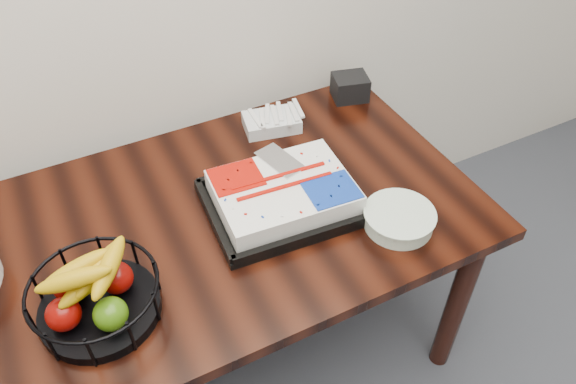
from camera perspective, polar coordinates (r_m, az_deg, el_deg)
name	(u,v)px	position (r m, az deg, el deg)	size (l,w,h in m)	color
table	(176,252)	(1.68, -11.27, -6.01)	(1.80, 0.90, 0.75)	black
cake_tray	(283,195)	(1.63, -0.48, -0.32)	(0.47, 0.38, 0.09)	black
fruit_basket	(95,295)	(1.44, -18.98, -9.90)	(0.31, 0.31, 0.17)	black
plate_stack	(399,219)	(1.62, 11.21, -2.70)	(0.20, 0.20, 0.05)	white
fork_bag	(272,122)	(1.94, -1.68, 7.17)	(0.21, 0.16, 0.05)	silver
napkin_box	(350,87)	(2.09, 6.31, 10.55)	(0.12, 0.10, 0.09)	black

